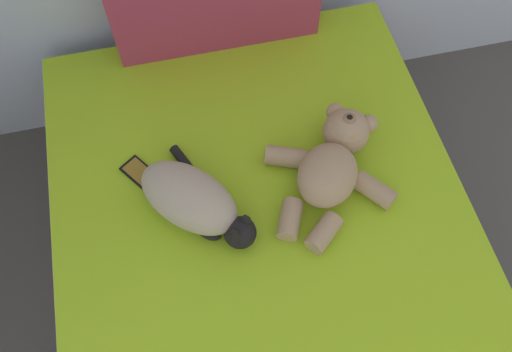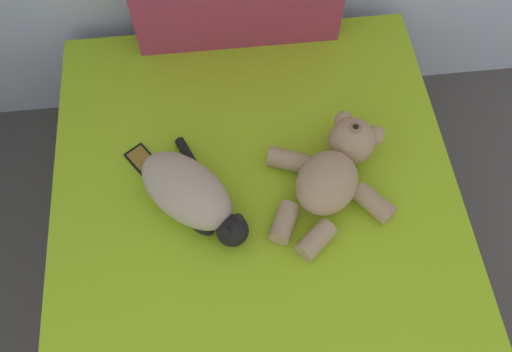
{
  "view_description": "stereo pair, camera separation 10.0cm",
  "coord_description": "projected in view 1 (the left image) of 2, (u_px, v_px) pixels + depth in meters",
  "views": [
    {
      "loc": [
        1.14,
        2.75,
        2.08
      ],
      "look_at": [
        1.33,
        3.56,
        0.57
      ],
      "focal_mm": 37.9,
      "sensor_mm": 36.0,
      "label": 1
    },
    {
      "loc": [
        1.24,
        2.73,
        2.08
      ],
      "look_at": [
        1.33,
        3.56,
        0.57
      ],
      "focal_mm": 37.9,
      "sensor_mm": 36.0,
      "label": 2
    }
  ],
  "objects": [
    {
      "name": "bed",
      "position": [
        272.0,
        285.0,
        1.87
      ],
      "size": [
        1.37,
        1.98,
        0.53
      ],
      "color": "olive",
      "rests_on": "ground_plane"
    },
    {
      "name": "cat",
      "position": [
        194.0,
        201.0,
        1.65
      ],
      "size": [
        0.37,
        0.42,
        0.15
      ],
      "color": "tan",
      "rests_on": "bed"
    },
    {
      "name": "teddy_bear",
      "position": [
        333.0,
        163.0,
        1.71
      ],
      "size": [
        0.42,
        0.48,
        0.17
      ],
      "color": "tan",
      "rests_on": "bed"
    },
    {
      "name": "cell_phone",
      "position": [
        142.0,
        175.0,
        1.77
      ],
      "size": [
        0.14,
        0.16,
        0.01
      ],
      "color": "black",
      "rests_on": "bed"
    }
  ]
}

